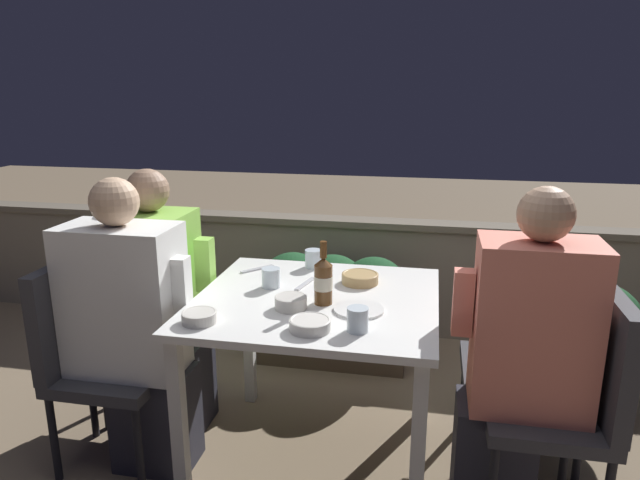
{
  "coord_description": "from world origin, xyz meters",
  "views": [
    {
      "loc": [
        0.43,
        -2.11,
        1.58
      ],
      "look_at": [
        0.0,
        0.07,
        0.97
      ],
      "focal_mm": 32.0,
      "sensor_mm": 36.0,
      "label": 1
    }
  ],
  "objects_px": {
    "chair_left_near": "(91,346)",
    "chair_right_far": "(542,349)",
    "person_coral_top": "(521,358)",
    "person_white_polo": "(133,329)",
    "beer_bottle": "(323,280)",
    "chair_right_near": "(577,389)",
    "potted_plant": "(596,336)",
    "chair_left_far": "(125,317)",
    "person_green_blouse": "(163,301)"
  },
  "relations": [
    {
      "from": "chair_left_near",
      "to": "chair_right_near",
      "type": "relative_size",
      "value": 1.0
    },
    {
      "from": "chair_right_near",
      "to": "potted_plant",
      "type": "relative_size",
      "value": 1.3
    },
    {
      "from": "person_coral_top",
      "to": "chair_left_near",
      "type": "bearing_deg",
      "value": -179.37
    },
    {
      "from": "chair_left_near",
      "to": "chair_right_far",
      "type": "distance_m",
      "value": 1.88
    },
    {
      "from": "person_green_blouse",
      "to": "chair_left_far",
      "type": "bearing_deg",
      "value": 180.0
    },
    {
      "from": "chair_left_near",
      "to": "person_green_blouse",
      "type": "relative_size",
      "value": 0.72
    },
    {
      "from": "chair_left_near",
      "to": "person_coral_top",
      "type": "height_order",
      "value": "person_coral_top"
    },
    {
      "from": "chair_left_near",
      "to": "potted_plant",
      "type": "height_order",
      "value": "chair_left_near"
    },
    {
      "from": "person_coral_top",
      "to": "beer_bottle",
      "type": "xyz_separation_m",
      "value": [
        -0.74,
        0.07,
        0.22
      ]
    },
    {
      "from": "chair_left_far",
      "to": "person_white_polo",
      "type": "bearing_deg",
      "value": -53.95
    },
    {
      "from": "person_white_polo",
      "to": "person_coral_top",
      "type": "bearing_deg",
      "value": 0.71
    },
    {
      "from": "person_green_blouse",
      "to": "beer_bottle",
      "type": "xyz_separation_m",
      "value": [
        0.79,
        -0.22,
        0.23
      ]
    },
    {
      "from": "person_green_blouse",
      "to": "person_white_polo",
      "type": "bearing_deg",
      "value": -85.92
    },
    {
      "from": "chair_left_near",
      "to": "person_coral_top",
      "type": "xyz_separation_m",
      "value": [
        1.71,
        0.02,
        0.1
      ]
    },
    {
      "from": "potted_plant",
      "to": "person_coral_top",
      "type": "bearing_deg",
      "value": -121.61
    },
    {
      "from": "person_white_polo",
      "to": "person_coral_top",
      "type": "height_order",
      "value": "person_coral_top"
    },
    {
      "from": "person_coral_top",
      "to": "potted_plant",
      "type": "xyz_separation_m",
      "value": [
        0.46,
        0.74,
        -0.21
      ]
    },
    {
      "from": "person_green_blouse",
      "to": "potted_plant",
      "type": "distance_m",
      "value": 2.06
    },
    {
      "from": "chair_left_far",
      "to": "chair_left_near",
      "type": "bearing_deg",
      "value": -85.84
    },
    {
      "from": "chair_left_far",
      "to": "chair_right_far",
      "type": "height_order",
      "value": "same"
    },
    {
      "from": "person_green_blouse",
      "to": "chair_right_near",
      "type": "height_order",
      "value": "person_green_blouse"
    },
    {
      "from": "chair_left_near",
      "to": "chair_right_far",
      "type": "bearing_deg",
      "value": 10.21
    },
    {
      "from": "person_white_polo",
      "to": "chair_left_far",
      "type": "xyz_separation_m",
      "value": [
        -0.22,
        0.31,
        -0.09
      ]
    },
    {
      "from": "chair_left_far",
      "to": "potted_plant",
      "type": "bearing_deg",
      "value": 11.77
    },
    {
      "from": "chair_left_near",
      "to": "chair_right_near",
      "type": "distance_m",
      "value": 1.91
    },
    {
      "from": "beer_bottle",
      "to": "person_white_polo",
      "type": "bearing_deg",
      "value": -173.41
    },
    {
      "from": "person_green_blouse",
      "to": "person_coral_top",
      "type": "bearing_deg",
      "value": -10.59
    },
    {
      "from": "potted_plant",
      "to": "person_white_polo",
      "type": "bearing_deg",
      "value": -158.84
    },
    {
      "from": "chair_left_near",
      "to": "person_white_polo",
      "type": "bearing_deg",
      "value": -0.0
    },
    {
      "from": "chair_left_far",
      "to": "person_coral_top",
      "type": "distance_m",
      "value": 1.76
    },
    {
      "from": "chair_right_far",
      "to": "potted_plant",
      "type": "distance_m",
      "value": 0.55
    },
    {
      "from": "chair_left_near",
      "to": "person_white_polo",
      "type": "relative_size",
      "value": 0.71
    },
    {
      "from": "chair_left_near",
      "to": "person_green_blouse",
      "type": "xyz_separation_m",
      "value": [
        0.18,
        0.31,
        0.1
      ]
    },
    {
      "from": "person_white_polo",
      "to": "beer_bottle",
      "type": "xyz_separation_m",
      "value": [
        0.77,
        0.09,
        0.23
      ]
    },
    {
      "from": "chair_left_far",
      "to": "beer_bottle",
      "type": "bearing_deg",
      "value": -12.29
    },
    {
      "from": "chair_left_near",
      "to": "chair_right_far",
      "type": "height_order",
      "value": "same"
    },
    {
      "from": "chair_right_near",
      "to": "potted_plant",
      "type": "xyz_separation_m",
      "value": [
        0.26,
        0.74,
        -0.11
      ]
    },
    {
      "from": "chair_left_far",
      "to": "person_coral_top",
      "type": "relative_size",
      "value": 0.7
    },
    {
      "from": "chair_left_far",
      "to": "chair_right_near",
      "type": "height_order",
      "value": "same"
    },
    {
      "from": "person_coral_top",
      "to": "chair_right_far",
      "type": "xyz_separation_m",
      "value": [
        0.13,
        0.31,
        -0.1
      ]
    },
    {
      "from": "chair_right_near",
      "to": "person_coral_top",
      "type": "bearing_deg",
      "value": 180.0
    },
    {
      "from": "chair_right_near",
      "to": "person_green_blouse",
      "type": "bearing_deg",
      "value": 170.61
    },
    {
      "from": "person_green_blouse",
      "to": "chair_right_near",
      "type": "bearing_deg",
      "value": -9.39
    },
    {
      "from": "beer_bottle",
      "to": "chair_right_near",
      "type": "bearing_deg",
      "value": -4.27
    },
    {
      "from": "beer_bottle",
      "to": "chair_left_far",
      "type": "bearing_deg",
      "value": 167.71
    },
    {
      "from": "person_white_polo",
      "to": "beer_bottle",
      "type": "distance_m",
      "value": 0.81
    },
    {
      "from": "potted_plant",
      "to": "chair_left_near",
      "type": "bearing_deg",
      "value": -160.64
    },
    {
      "from": "chair_right_near",
      "to": "chair_right_far",
      "type": "bearing_deg",
      "value": 102.02
    },
    {
      "from": "person_green_blouse",
      "to": "potted_plant",
      "type": "relative_size",
      "value": 1.81
    },
    {
      "from": "person_coral_top",
      "to": "chair_right_near",
      "type": "bearing_deg",
      "value": 0.0
    }
  ]
}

